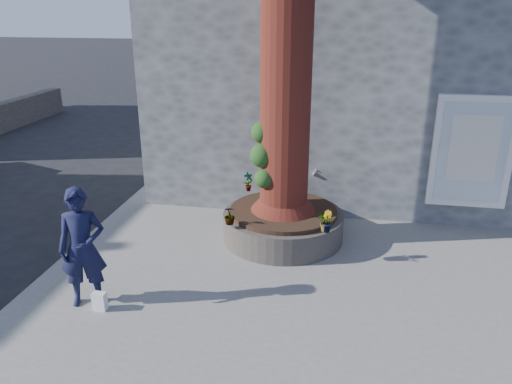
# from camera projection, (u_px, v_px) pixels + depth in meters

# --- Properties ---
(ground) EXTENTS (120.00, 120.00, 0.00)m
(ground) POSITION_uv_depth(u_px,v_px,m) (217.00, 294.00, 8.04)
(ground) COLOR black
(ground) RESTS_ON ground
(pavement) EXTENTS (9.00, 8.00, 0.12)m
(pavement) POSITION_uv_depth(u_px,v_px,m) (315.00, 269.00, 8.68)
(pavement) COLOR slate
(pavement) RESTS_ON ground
(yellow_line) EXTENTS (0.10, 30.00, 0.01)m
(yellow_line) POSITION_uv_depth(u_px,v_px,m) (75.00, 250.00, 9.47)
(yellow_line) COLOR yellow
(yellow_line) RESTS_ON ground
(stone_shop) EXTENTS (10.30, 8.30, 6.30)m
(stone_shop) POSITION_uv_depth(u_px,v_px,m) (375.00, 54.00, 13.13)
(stone_shop) COLOR #505356
(stone_shop) RESTS_ON ground
(planter) EXTENTS (2.30, 2.30, 0.60)m
(planter) POSITION_uv_depth(u_px,v_px,m) (283.00, 224.00, 9.60)
(planter) COLOR black
(planter) RESTS_ON pavement
(man) EXTENTS (0.78, 0.64, 1.84)m
(man) POSITION_uv_depth(u_px,v_px,m) (82.00, 248.00, 7.28)
(man) COLOR black
(man) RESTS_ON pavement
(woman) EXTENTS (1.08, 1.10, 1.79)m
(woman) POSITION_uv_depth(u_px,v_px,m) (304.00, 171.00, 10.71)
(woman) COLOR #B2B1AB
(woman) RESTS_ON pavement
(shopping_bag) EXTENTS (0.20, 0.12, 0.28)m
(shopping_bag) POSITION_uv_depth(u_px,v_px,m) (100.00, 301.00, 7.37)
(shopping_bag) COLOR white
(shopping_bag) RESTS_ON pavement
(plant_a) EXTENTS (0.26, 0.25, 0.41)m
(plant_a) POSITION_uv_depth(u_px,v_px,m) (248.00, 182.00, 10.34)
(plant_a) COLOR gray
(plant_a) RESTS_ON planter
(plant_b) EXTENTS (0.25, 0.26, 0.37)m
(plant_b) POSITION_uv_depth(u_px,v_px,m) (327.00, 221.00, 8.50)
(plant_b) COLOR gray
(plant_b) RESTS_ON planter
(plant_c) EXTENTS (0.23, 0.23, 0.33)m
(plant_c) POSITION_uv_depth(u_px,v_px,m) (229.00, 215.00, 8.79)
(plant_c) COLOR gray
(plant_c) RESTS_ON planter
(plant_d) EXTENTS (0.38, 0.38, 0.32)m
(plant_d) POSITION_uv_depth(u_px,v_px,m) (326.00, 223.00, 8.51)
(plant_d) COLOR gray
(plant_d) RESTS_ON planter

